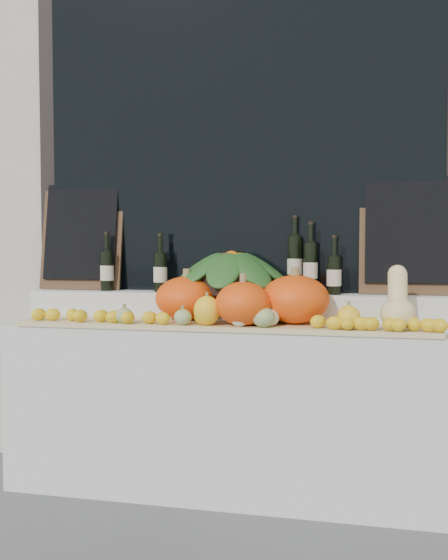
# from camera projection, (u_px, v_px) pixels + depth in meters

# --- Properties ---
(storefront_facade) EXTENTS (7.00, 0.94, 4.50)m
(storefront_facade) POSITION_uv_depth(u_px,v_px,m) (252.00, 94.00, 3.89)
(storefront_facade) COLOR beige
(storefront_facade) RESTS_ON ground
(display_sill) EXTENTS (2.30, 0.55, 0.88)m
(display_sill) POSITION_uv_depth(u_px,v_px,m) (227.00, 408.00, 3.28)
(display_sill) COLOR silver
(display_sill) RESTS_ON ground
(rear_tier) EXTENTS (2.30, 0.25, 0.16)m
(rear_tier) POSITION_uv_depth(u_px,v_px,m) (233.00, 307.00, 3.40)
(rear_tier) COLOR silver
(rear_tier) RESTS_ON display_sill
(straw_bedding) EXTENTS (2.10, 0.32, 0.02)m
(straw_bedding) POSITION_uv_depth(u_px,v_px,m) (222.00, 326.00, 3.14)
(straw_bedding) COLOR tan
(straw_bedding) RESTS_ON display_sill
(pumpkin_left) EXTENTS (0.37, 0.37, 0.23)m
(pumpkin_left) POSITION_uv_depth(u_px,v_px,m) (187.00, 298.00, 3.27)
(pumpkin_left) COLOR #FF520D
(pumpkin_left) RESTS_ON straw_bedding
(pumpkin_right) EXTENTS (0.39, 0.39, 0.24)m
(pumpkin_right) POSITION_uv_depth(u_px,v_px,m) (295.00, 299.00, 3.11)
(pumpkin_right) COLOR #FF520D
(pumpkin_right) RESTS_ON straw_bedding
(pumpkin_center) EXTENTS (0.34, 0.34, 0.21)m
(pumpkin_center) POSITION_uv_depth(u_px,v_px,m) (243.00, 304.00, 3.04)
(pumpkin_center) COLOR #FF520D
(pumpkin_center) RESTS_ON straw_bedding
(butternut_squash) EXTENTS (0.16, 0.22, 0.30)m
(butternut_squash) POSITION_uv_depth(u_px,v_px,m) (398.00, 303.00, 2.91)
(butternut_squash) COLOR #F2D88E
(butternut_squash) RESTS_ON straw_bedding
(decorative_gourds) EXTENTS (1.20, 0.15, 0.17)m
(decorative_gourds) POSITION_uv_depth(u_px,v_px,m) (239.00, 315.00, 3.01)
(decorative_gourds) COLOR #3C7122
(decorative_gourds) RESTS_ON straw_bedding
(lemon_heap) EXTENTS (2.20, 0.16, 0.06)m
(lemon_heap) POSITION_uv_depth(u_px,v_px,m) (217.00, 319.00, 3.03)
(lemon_heap) COLOR yellow
(lemon_heap) RESTS_ON straw_bedding
(produce_bowl) EXTENTS (0.68, 0.68, 0.24)m
(produce_bowl) POSITION_uv_depth(u_px,v_px,m) (232.00, 272.00, 3.38)
(produce_bowl) COLOR black
(produce_bowl) RESTS_ON rear_tier
(wine_bottle_far_left) EXTENTS (0.08, 0.08, 0.33)m
(wine_bottle_far_left) POSITION_uv_depth(u_px,v_px,m) (107.00, 270.00, 3.54)
(wine_bottle_far_left) COLOR black
(wine_bottle_far_left) RESTS_ON rear_tier
(wine_bottle_near_left) EXTENTS (0.08, 0.08, 0.32)m
(wine_bottle_near_left) POSITION_uv_depth(u_px,v_px,m) (160.00, 272.00, 3.47)
(wine_bottle_near_left) COLOR black
(wine_bottle_near_left) RESTS_ON rear_tier
(wine_bottle_tall) EXTENTS (0.08, 0.08, 0.42)m
(wine_bottle_tall) POSITION_uv_depth(u_px,v_px,m) (295.00, 264.00, 3.37)
(wine_bottle_tall) COLOR black
(wine_bottle_tall) RESTS_ON rear_tier
(wine_bottle_near_right) EXTENTS (0.08, 0.08, 0.38)m
(wine_bottle_near_right) POSITION_uv_depth(u_px,v_px,m) (311.00, 268.00, 3.29)
(wine_bottle_near_right) COLOR black
(wine_bottle_near_right) RESTS_ON rear_tier
(wine_bottle_far_right) EXTENTS (0.08, 0.08, 0.31)m
(wine_bottle_far_right) POSITION_uv_depth(u_px,v_px,m) (334.00, 275.00, 3.25)
(wine_bottle_far_right) COLOR black
(wine_bottle_far_right) RESTS_ON rear_tier
(chalkboard_left) EXTENTS (0.50, 0.12, 0.62)m
(chalkboard_left) POSITION_uv_depth(u_px,v_px,m) (81.00, 234.00, 3.64)
(chalkboard_left) COLOR #4C331E
(chalkboard_left) RESTS_ON rear_tier
(chalkboard_right) EXTENTS (0.50, 0.12, 0.62)m
(chalkboard_right) POSITION_uv_depth(u_px,v_px,m) (409.00, 233.00, 3.24)
(chalkboard_right) COLOR #4C331E
(chalkboard_right) RESTS_ON rear_tier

